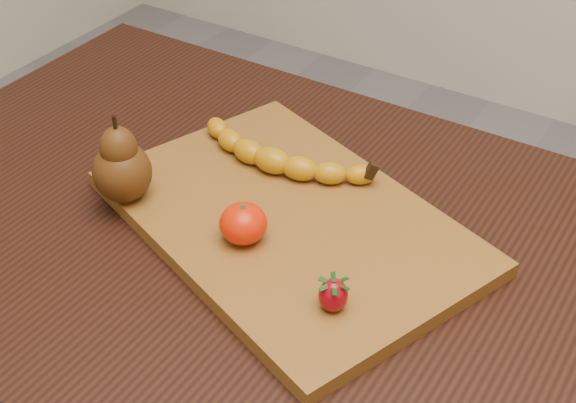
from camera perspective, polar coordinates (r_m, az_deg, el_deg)
The scene contains 6 objects.
table at distance 1.05m, azimuth -3.24°, elevation -5.43°, with size 1.00×0.70×0.76m.
cutting_board at distance 0.96m, azimuth 0.00°, elevation -1.42°, with size 0.45×0.30×0.02m, color brown.
banana at distance 1.02m, azimuth -1.13°, elevation 2.94°, with size 0.22×0.06×0.03m, color #C08309, non-canonical shape.
pear at distance 0.97m, azimuth -11.85°, elevation 3.04°, with size 0.07×0.07×0.11m, color #4D2A0C, non-canonical shape.
mandarin at distance 0.91m, azimuth -3.20°, elevation -1.58°, with size 0.05×0.05×0.05m, color red.
strawberry at distance 0.83m, azimuth 3.24°, elevation -6.59°, with size 0.03×0.03×0.04m, color #94040F, non-canonical shape.
Camera 1 is at (0.46, -0.62, 1.37)m, focal length 50.00 mm.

